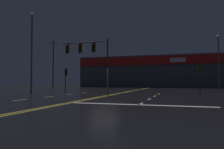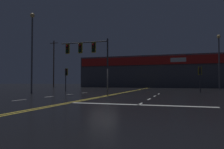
{
  "view_description": "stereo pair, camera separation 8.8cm",
  "coord_description": "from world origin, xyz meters",
  "px_view_note": "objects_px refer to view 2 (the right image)",
  "views": [
    {
      "loc": [
        6.46,
        -17.99,
        1.28
      ],
      "look_at": [
        0.0,
        2.55,
        2.0
      ],
      "focal_mm": 35.0,
      "sensor_mm": 36.0,
      "label": 1
    },
    {
      "loc": [
        6.55,
        -17.96,
        1.28
      ],
      "look_at": [
        0.0,
        2.55,
        2.0
      ],
      "focal_mm": 35.0,
      "sensor_mm": 36.0,
      "label": 2
    }
  ],
  "objects_px": {
    "traffic_signal_corner_northeast": "(200,74)",
    "streetlight_median_approach": "(219,54)",
    "traffic_signal_corner_northwest": "(66,74)",
    "traffic_signal_median": "(87,52)",
    "streetlight_near_right": "(32,42)"
  },
  "relations": [
    {
      "from": "traffic_signal_corner_northwest",
      "to": "traffic_signal_corner_northeast",
      "type": "xyz_separation_m",
      "value": [
        17.32,
        1.34,
        -0.03
      ]
    },
    {
      "from": "traffic_signal_corner_northeast",
      "to": "streetlight_median_approach",
      "type": "bearing_deg",
      "value": 69.4
    },
    {
      "from": "traffic_signal_corner_northeast",
      "to": "streetlight_near_right",
      "type": "xyz_separation_m",
      "value": [
        -19.97,
        -5.22,
        4.03
      ]
    },
    {
      "from": "streetlight_near_right",
      "to": "streetlight_median_approach",
      "type": "bearing_deg",
      "value": 31.79
    },
    {
      "from": "traffic_signal_corner_northwest",
      "to": "streetlight_median_approach",
      "type": "distance_m",
      "value": 23.63
    },
    {
      "from": "traffic_signal_corner_northeast",
      "to": "streetlight_near_right",
      "type": "height_order",
      "value": "streetlight_near_right"
    },
    {
      "from": "traffic_signal_median",
      "to": "traffic_signal_corner_northwest",
      "type": "relative_size",
      "value": 1.71
    },
    {
      "from": "traffic_signal_median",
      "to": "traffic_signal_corner_northwest",
      "type": "height_order",
      "value": "traffic_signal_median"
    },
    {
      "from": "streetlight_median_approach",
      "to": "traffic_signal_corner_northwest",
      "type": "bearing_deg",
      "value": -152.88
    },
    {
      "from": "traffic_signal_corner_northeast",
      "to": "streetlight_near_right",
      "type": "distance_m",
      "value": 21.03
    },
    {
      "from": "traffic_signal_median",
      "to": "traffic_signal_corner_northwest",
      "type": "bearing_deg",
      "value": 130.83
    },
    {
      "from": "streetlight_median_approach",
      "to": "traffic_signal_corner_northeast",
      "type": "bearing_deg",
      "value": -110.6
    },
    {
      "from": "traffic_signal_corner_northeast",
      "to": "streetlight_median_approach",
      "type": "distance_m",
      "value": 10.5
    },
    {
      "from": "streetlight_near_right",
      "to": "traffic_signal_corner_northwest",
      "type": "bearing_deg",
      "value": 55.74
    },
    {
      "from": "streetlight_near_right",
      "to": "traffic_signal_median",
      "type": "bearing_deg",
      "value": -21.54
    }
  ]
}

